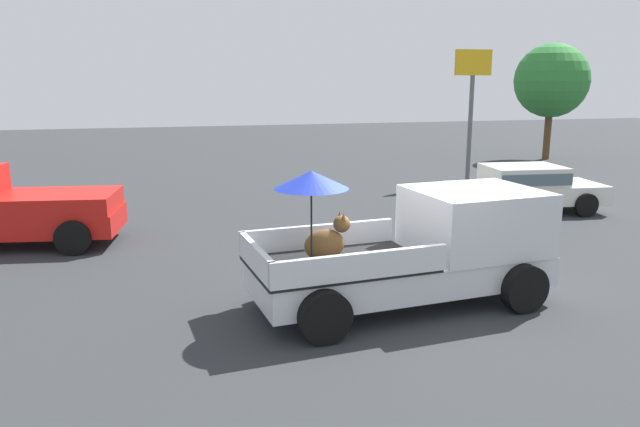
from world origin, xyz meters
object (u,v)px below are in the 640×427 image
object	(u,v)px
parked_sedan_near	(524,186)
pickup_truck_red	(0,208)
motel_sign	(472,89)
pickup_truck_main	(424,247)

from	to	relation	value
parked_sedan_near	pickup_truck_red	bearing A→B (deg)	-173.72
pickup_truck_red	parked_sedan_near	size ratio (longest dim) A/B	1.13
pickup_truck_red	motel_sign	distance (m)	15.72
pickup_truck_red	parked_sedan_near	distance (m)	13.59
pickup_truck_main	parked_sedan_near	bearing A→B (deg)	40.11
parked_sedan_near	motel_sign	world-z (taller)	motel_sign
motel_sign	pickup_truck_main	bearing A→B (deg)	-121.14
pickup_truck_red	motel_sign	bearing A→B (deg)	-151.58
pickup_truck_red	motel_sign	world-z (taller)	motel_sign
pickup_truck_main	parked_sedan_near	xyz separation A→B (m)	(5.74, 5.93, -0.23)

